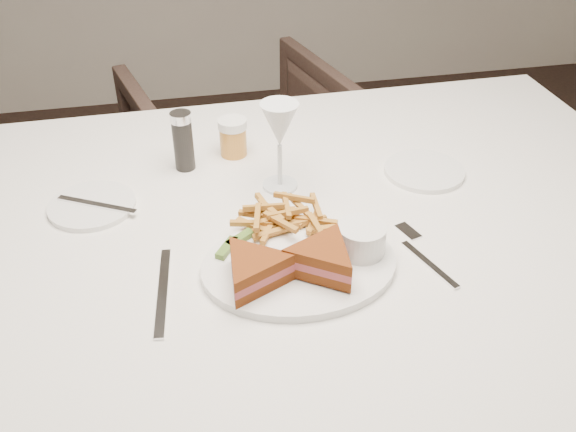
{
  "coord_description": "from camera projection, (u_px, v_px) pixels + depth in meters",
  "views": [
    {
      "loc": [
        0.01,
        -0.63,
        1.42
      ],
      "look_at": [
        0.19,
        0.23,
        0.8
      ],
      "focal_mm": 40.0,
      "sensor_mm": 36.0,
      "label": 1
    }
  ],
  "objects": [
    {
      "name": "table",
      "position": [
        283.0,
        365.0,
        1.37
      ],
      "size": [
        1.56,
        1.05,
        0.75
      ],
      "primitive_type": "cube",
      "rotation": [
        0.0,
        0.0,
        0.01
      ],
      "color": "silver",
      "rests_on": "ground"
    },
    {
      "name": "chair_far",
      "position": [
        244.0,
        155.0,
        2.17
      ],
      "size": [
        0.8,
        0.76,
        0.68
      ],
      "primitive_type": "imported",
      "rotation": [
        0.0,
        0.0,
        3.38
      ],
      "color": "#412F28",
      "rests_on": "ground"
    },
    {
      "name": "table_setting",
      "position": [
        283.0,
        218.0,
        1.1
      ],
      "size": [
        0.81,
        0.62,
        0.18
      ],
      "color": "white",
      "rests_on": "table"
    }
  ]
}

